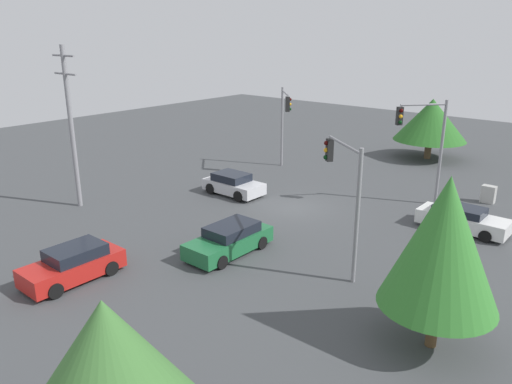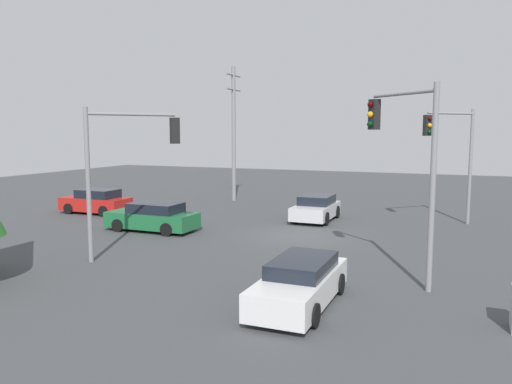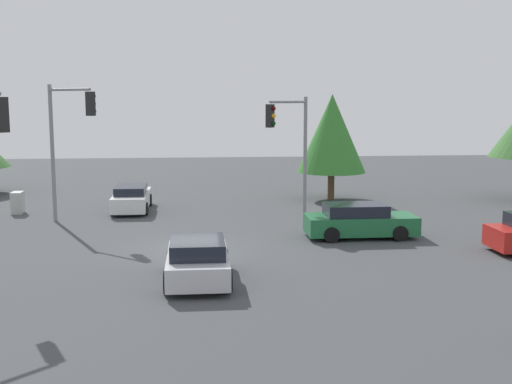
{
  "view_description": "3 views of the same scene",
  "coord_description": "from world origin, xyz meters",
  "px_view_note": "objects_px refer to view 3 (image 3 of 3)",
  "views": [
    {
      "loc": [
        -16.66,
        23.24,
        10.29
      ],
      "look_at": [
        0.63,
        2.81,
        1.57
      ],
      "focal_mm": 35.0,
      "sensor_mm": 36.0,
      "label": 1
    },
    {
      "loc": [
        -22.25,
        -7.03,
        4.93
      ],
      "look_at": [
        1.64,
        2.87,
        1.82
      ],
      "focal_mm": 35.0,
      "sensor_mm": 36.0,
      "label": 2
    },
    {
      "loc": [
        24.36,
        0.41,
        5.71
      ],
      "look_at": [
        2.73,
        2.47,
        2.58
      ],
      "focal_mm": 45.0,
      "sensor_mm": 36.0,
      "label": 3
    }
  ],
  "objects_px": {
    "sedan_white": "(132,198)",
    "sedan_silver": "(198,261)",
    "electrical_cabinet": "(18,203)",
    "traffic_signal_aux": "(292,135)",
    "traffic_signal_main": "(67,130)",
    "sedan_green": "(359,221)"
  },
  "relations": [
    {
      "from": "sedan_white",
      "to": "traffic_signal_aux",
      "type": "relative_size",
      "value": 0.79
    },
    {
      "from": "traffic_signal_main",
      "to": "electrical_cabinet",
      "type": "height_order",
      "value": "traffic_signal_main"
    },
    {
      "from": "sedan_green",
      "to": "traffic_signal_main",
      "type": "xyz_separation_m",
      "value": [
        -4.12,
        -12.58,
        3.65
      ]
    },
    {
      "from": "sedan_green",
      "to": "sedan_white",
      "type": "bearing_deg",
      "value": -126.78
    },
    {
      "from": "sedan_white",
      "to": "traffic_signal_aux",
      "type": "distance_m",
      "value": 9.06
    },
    {
      "from": "electrical_cabinet",
      "to": "traffic_signal_main",
      "type": "bearing_deg",
      "value": 45.68
    },
    {
      "from": "electrical_cabinet",
      "to": "sedan_silver",
      "type": "bearing_deg",
      "value": 34.24
    },
    {
      "from": "sedan_white",
      "to": "sedan_silver",
      "type": "height_order",
      "value": "sedan_silver"
    },
    {
      "from": "sedan_silver",
      "to": "traffic_signal_aux",
      "type": "distance_m",
      "value": 12.27
    },
    {
      "from": "sedan_silver",
      "to": "electrical_cabinet",
      "type": "bearing_deg",
      "value": 124.24
    },
    {
      "from": "sedan_silver",
      "to": "sedan_white",
      "type": "bearing_deg",
      "value": 103.87
    },
    {
      "from": "traffic_signal_aux",
      "to": "electrical_cabinet",
      "type": "height_order",
      "value": "traffic_signal_aux"
    },
    {
      "from": "sedan_green",
      "to": "traffic_signal_main",
      "type": "bearing_deg",
      "value": -108.13
    },
    {
      "from": "traffic_signal_main",
      "to": "sedan_green",
      "type": "bearing_deg",
      "value": 23.44
    },
    {
      "from": "sedan_green",
      "to": "traffic_signal_main",
      "type": "relative_size",
      "value": 0.71
    },
    {
      "from": "traffic_signal_aux",
      "to": "electrical_cabinet",
      "type": "distance_m",
      "value": 14.28
    },
    {
      "from": "traffic_signal_main",
      "to": "traffic_signal_aux",
      "type": "xyz_separation_m",
      "value": [
        -0.74,
        10.42,
        -0.31
      ]
    },
    {
      "from": "sedan_green",
      "to": "sedan_silver",
      "type": "distance_m",
      "value": 9.05
    },
    {
      "from": "sedan_green",
      "to": "traffic_signal_aux",
      "type": "xyz_separation_m",
      "value": [
        -4.86,
        -2.16,
        3.34
      ]
    },
    {
      "from": "sedan_silver",
      "to": "traffic_signal_main",
      "type": "xyz_separation_m",
      "value": [
        -10.13,
        -5.82,
        3.65
      ]
    },
    {
      "from": "sedan_white",
      "to": "sedan_silver",
      "type": "distance_m",
      "value": 13.98
    },
    {
      "from": "sedan_white",
      "to": "sedan_silver",
      "type": "xyz_separation_m",
      "value": [
        13.58,
        3.35,
        0.03
      ]
    }
  ]
}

